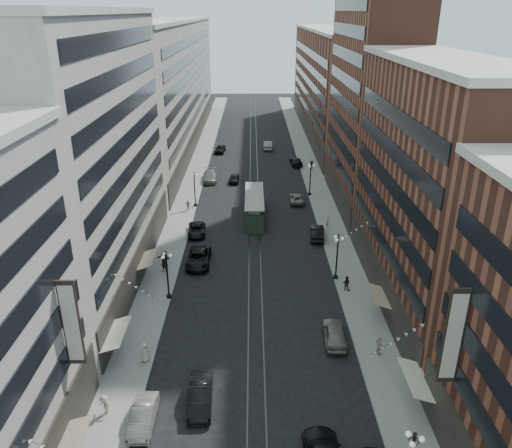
{
  "coord_description": "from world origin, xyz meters",
  "views": [
    {
      "loc": [
        -0.27,
        -17.82,
        28.34
      ],
      "look_at": [
        0.14,
        36.45,
        5.0
      ],
      "focal_mm": 35.0,
      "sensor_mm": 36.0,
      "label": 1
    }
  ],
  "objects_px": {
    "car_12": "(296,162)",
    "pedestrian_7": "(346,283)",
    "pedestrian_extra_0": "(105,405)",
    "car_4": "(334,333)",
    "pedestrian_8": "(327,221)",
    "car_13": "(234,178)",
    "pedestrian_1": "(145,352)",
    "pedestrian_6": "(188,205)",
    "lamppost_sw_mid": "(195,188)",
    "lamppost_se_far": "(337,255)",
    "car_5": "(200,395)",
    "pedestrian_2": "(165,266)",
    "car_14": "(268,145)",
    "pedestrian_4": "(379,346)",
    "pedestrian_5": "(164,258)",
    "lamppost_sw_far": "(167,273)",
    "car_10": "(317,232)",
    "car_7": "(197,230)",
    "car_2": "(199,258)",
    "streetcar": "(254,207)",
    "car_8": "(210,176)",
    "car_1": "(143,416)",
    "car_9": "(220,149)",
    "lamppost_se_mid": "(310,178)",
    "car_11": "(297,198)"
  },
  "relations": [
    {
      "from": "pedestrian_1",
      "to": "car_11",
      "type": "relative_size",
      "value": 0.38
    },
    {
      "from": "lamppost_sw_far",
      "to": "pedestrian_1",
      "type": "height_order",
      "value": "lamppost_sw_far"
    },
    {
      "from": "pedestrian_4",
      "to": "car_10",
      "type": "xyz_separation_m",
      "value": [
        -2.51,
        24.98,
        -0.22
      ]
    },
    {
      "from": "pedestrian_2",
      "to": "pedestrian_5",
      "type": "bearing_deg",
      "value": 107.96
    },
    {
      "from": "streetcar",
      "to": "car_1",
      "type": "xyz_separation_m",
      "value": [
        -8.4,
        -40.4,
        -0.81
      ]
    },
    {
      "from": "lamppost_sw_far",
      "to": "car_13",
      "type": "distance_m",
      "value": 39.53
    },
    {
      "from": "car_2",
      "to": "car_12",
      "type": "xyz_separation_m",
      "value": [
        15.2,
        41.85,
        -0.08
      ]
    },
    {
      "from": "streetcar",
      "to": "car_8",
      "type": "bearing_deg",
      "value": 115.04
    },
    {
      "from": "car_12",
      "to": "pedestrian_8",
      "type": "distance_m",
      "value": 31.08
    },
    {
      "from": "car_10",
      "to": "pedestrian_6",
      "type": "distance_m",
      "value": 20.98
    },
    {
      "from": "car_10",
      "to": "car_12",
      "type": "xyz_separation_m",
      "value": [
        0.0,
        34.39,
        -0.08
      ]
    },
    {
      "from": "lamppost_sw_far",
      "to": "pedestrian_2",
      "type": "bearing_deg",
      "value": 103.36
    },
    {
      "from": "car_4",
      "to": "pedestrian_7",
      "type": "xyz_separation_m",
      "value": [
        2.66,
        8.98,
        0.13
      ]
    },
    {
      "from": "lamppost_sw_far",
      "to": "car_4",
      "type": "distance_m",
      "value": 18.27
    },
    {
      "from": "lamppost_sw_far",
      "to": "car_2",
      "type": "bearing_deg",
      "value": 72.82
    },
    {
      "from": "lamppost_se_far",
      "to": "car_5",
      "type": "relative_size",
      "value": 1.07
    },
    {
      "from": "lamppost_sw_mid",
      "to": "pedestrian_8",
      "type": "relative_size",
      "value": 3.25
    },
    {
      "from": "pedestrian_5",
      "to": "lamppost_sw_far",
      "type": "bearing_deg",
      "value": -62.21
    },
    {
      "from": "pedestrian_6",
      "to": "pedestrian_extra_0",
      "type": "relative_size",
      "value": 1.0
    },
    {
      "from": "car_11",
      "to": "car_10",
      "type": "bearing_deg",
      "value": 98.66
    },
    {
      "from": "car_12",
      "to": "car_4",
      "type": "bearing_deg",
      "value": 85.71
    },
    {
      "from": "pedestrian_2",
      "to": "pedestrian_7",
      "type": "relative_size",
      "value": 1.05
    },
    {
      "from": "car_5",
      "to": "pedestrian_6",
      "type": "distance_m",
      "value": 41.08
    },
    {
      "from": "car_12",
      "to": "pedestrian_8",
      "type": "bearing_deg",
      "value": 90.24
    },
    {
      "from": "car_7",
      "to": "car_12",
      "type": "distance_m",
      "value": 36.94
    },
    {
      "from": "lamppost_sw_far",
      "to": "car_8",
      "type": "bearing_deg",
      "value": 88.16
    },
    {
      "from": "car_12",
      "to": "pedestrian_7",
      "type": "xyz_separation_m",
      "value": [
        1.54,
        -48.2,
        0.23
      ]
    },
    {
      "from": "pedestrian_7",
      "to": "lamppost_sw_far",
      "type": "bearing_deg",
      "value": 26.15
    },
    {
      "from": "car_1",
      "to": "car_2",
      "type": "xyz_separation_m",
      "value": [
        1.6,
        25.33,
        0.07
      ]
    },
    {
      "from": "pedestrian_1",
      "to": "pedestrian_2",
      "type": "height_order",
      "value": "pedestrian_1"
    },
    {
      "from": "pedestrian_4",
      "to": "pedestrian_5",
      "type": "relative_size",
      "value": 1.01
    },
    {
      "from": "car_1",
      "to": "car_9",
      "type": "relative_size",
      "value": 0.95
    },
    {
      "from": "lamppost_sw_mid",
      "to": "lamppost_se_mid",
      "type": "bearing_deg",
      "value": 15.2
    },
    {
      "from": "lamppost_se_mid",
      "to": "car_12",
      "type": "distance_m",
      "value": 17.79
    },
    {
      "from": "streetcar",
      "to": "pedestrian_1",
      "type": "height_order",
      "value": "streetcar"
    },
    {
      "from": "car_13",
      "to": "car_12",
      "type": "bearing_deg",
      "value": 44.36
    },
    {
      "from": "car_12",
      "to": "pedestrian_1",
      "type": "bearing_deg",
      "value": 70.15
    },
    {
      "from": "lamppost_se_far",
      "to": "car_9",
      "type": "distance_m",
      "value": 57.77
    },
    {
      "from": "pedestrian_4",
      "to": "pedestrian_8",
      "type": "relative_size",
      "value": 1.06
    },
    {
      "from": "lamppost_sw_mid",
      "to": "car_4",
      "type": "xyz_separation_m",
      "value": [
        16.47,
        -34.56,
        -2.24
      ]
    },
    {
      "from": "lamppost_se_far",
      "to": "car_14",
      "type": "bearing_deg",
      "value": 95.94
    },
    {
      "from": "car_1",
      "to": "car_2",
      "type": "distance_m",
      "value": 25.38
    },
    {
      "from": "lamppost_sw_mid",
      "to": "pedestrian_5",
      "type": "relative_size",
      "value": 3.09
    },
    {
      "from": "car_14",
      "to": "pedestrian_extra_0",
      "type": "xyz_separation_m",
      "value": [
        -14.62,
        -78.67,
        0.1
      ]
    },
    {
      "from": "car_5",
      "to": "pedestrian_1",
      "type": "distance_m",
      "value": 7.3
    },
    {
      "from": "pedestrian_6",
      "to": "streetcar",
      "type": "bearing_deg",
      "value": 175.47
    },
    {
      "from": "pedestrian_6",
      "to": "car_7",
      "type": "bearing_deg",
      "value": 112.35
    },
    {
      "from": "lamppost_se_far",
      "to": "car_13",
      "type": "distance_m",
      "value": 37.36
    },
    {
      "from": "pedestrian_2",
      "to": "car_14",
      "type": "distance_m",
      "value": 58.14
    },
    {
      "from": "pedestrian_extra_0",
      "to": "car_4",
      "type": "bearing_deg",
      "value": 65.17
    }
  ]
}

